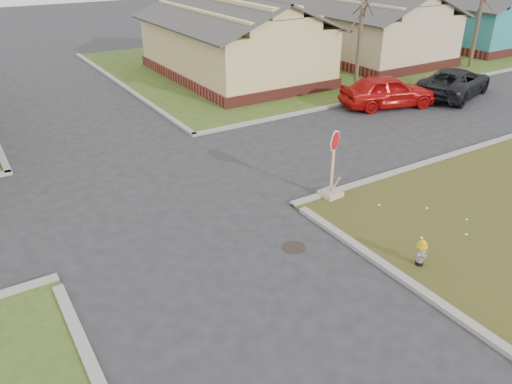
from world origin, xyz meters
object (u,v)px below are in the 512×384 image
stop_sign (331,182)px  fire_hydrant (421,251)px  red_sedan (388,91)px  dark_pickup (454,82)px

stop_sign → fire_hydrant: bearing=-100.7°
stop_sign → red_sedan: (8.48, 6.02, 0.26)m
stop_sign → dark_pickup: bearing=19.8°
fire_hydrant → dark_pickup: 16.46m
red_sedan → dark_pickup: red_sedan is taller
fire_hydrant → red_sedan: bearing=42.5°
fire_hydrant → red_sedan: size_ratio=0.16×
dark_pickup → fire_hydrant: bearing=107.6°
stop_sign → dark_pickup: size_ratio=0.42×
red_sedan → stop_sign: bearing=142.0°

